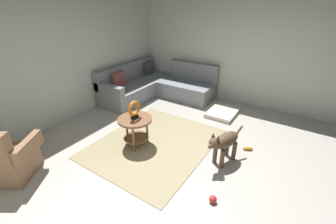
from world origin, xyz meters
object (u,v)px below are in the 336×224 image
(armchair, at_px, (5,160))
(side_table, at_px, (135,124))
(dog_toy_bone, at_px, (248,149))
(dog_bed_mat, at_px, (223,112))
(dog, at_px, (225,142))
(sectional_couch, at_px, (155,87))
(dog_toy_ball, at_px, (213,199))
(torus_sculpture, at_px, (134,109))

(armchair, xyz_separation_m, side_table, (1.67, -1.00, 0.09))
(side_table, distance_m, dog_toy_bone, 2.03)
(dog_bed_mat, xyz_separation_m, dog_toy_bone, (-1.10, -0.88, -0.01))
(dog, bearing_deg, dog_bed_mat, -52.20)
(sectional_couch, relative_size, armchair, 2.25)
(sectional_couch, relative_size, dog, 2.73)
(armchair, bearing_deg, sectional_couch, 57.59)
(dog_bed_mat, bearing_deg, armchair, 153.19)
(armchair, xyz_separation_m, dog_toy_bone, (2.61, -2.75, -0.29))
(dog_toy_ball, bearing_deg, dog_toy_bone, -2.74)
(side_table, relative_size, torus_sculpture, 1.84)
(dog_toy_bone, bearing_deg, armchair, 133.50)
(side_table, relative_size, dog, 0.73)
(armchair, bearing_deg, dog_bed_mat, 29.73)
(side_table, height_order, torus_sculpture, torus_sculpture)
(sectional_couch, xyz_separation_m, torus_sculpture, (-2.04, -1.06, 0.42))
(torus_sculpture, distance_m, dog_bed_mat, 2.31)
(dog_bed_mat, bearing_deg, dog_toy_ball, -161.97)
(dog_toy_ball, relative_size, dog_toy_bone, 0.57)
(side_table, xyz_separation_m, torus_sculpture, (0.00, -0.00, 0.29))
(side_table, bearing_deg, dog_toy_ball, -105.28)
(side_table, relative_size, dog_toy_bone, 3.33)
(side_table, height_order, dog_toy_ball, side_table)
(torus_sculpture, distance_m, dog, 1.58)
(dog, relative_size, dog_toy_bone, 4.58)
(dog_toy_bone, bearing_deg, side_table, 118.11)
(side_table, xyz_separation_m, dog_toy_bone, (0.94, -1.76, -0.39))
(side_table, distance_m, dog_bed_mat, 2.25)
(dog_toy_ball, height_order, dog_toy_bone, dog_toy_ball)
(sectional_couch, height_order, torus_sculpture, sectional_couch)
(torus_sculpture, distance_m, dog_toy_bone, 2.11)
(dog, bearing_deg, torus_sculpture, 31.93)
(sectional_couch, bearing_deg, dog_toy_ball, -132.24)
(torus_sculpture, bearing_deg, armchair, 149.24)
(dog, distance_m, dog_toy_ball, 0.93)
(armchair, height_order, dog_toy_bone, armchair)
(dog_bed_mat, distance_m, dog, 1.79)
(dog, bearing_deg, armchair, 56.97)
(dog, relative_size, dog_toy_ball, 8.03)
(dog_toy_bone, bearing_deg, torus_sculpture, 118.11)
(dog_bed_mat, bearing_deg, side_table, 156.67)
(armchair, height_order, side_table, armchair)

